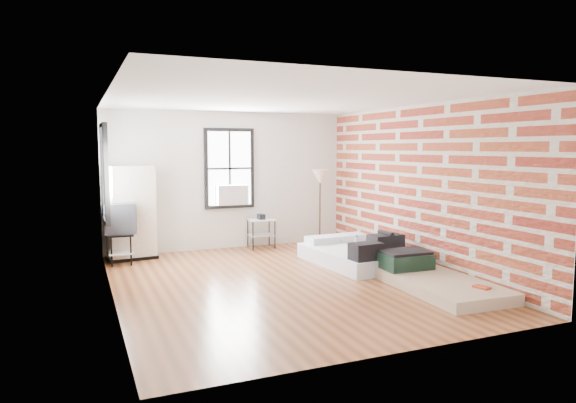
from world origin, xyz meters
name	(u,v)px	position (x,y,z in m)	size (l,w,h in m)	color
ground	(284,282)	(0.00, 0.00, 0.00)	(6.00, 6.00, 0.00)	#593017
room_shell	(289,169)	(0.23, 0.36, 1.74)	(5.02, 6.02, 2.80)	silver
mattress_main	(360,254)	(1.75, 0.66, 0.18)	(1.61, 2.10, 0.64)	silver
mattress_bare	(432,278)	(1.93, -1.11, 0.13)	(1.17, 2.12, 0.45)	tan
wardrobe	(131,213)	(-2.00, 2.65, 0.87)	(0.94, 0.62, 1.74)	black
side_table	(261,225)	(0.60, 2.72, 0.48)	(0.55, 0.44, 0.71)	black
floor_lamp	(320,181)	(1.85, 2.52, 1.38)	(0.35, 0.35, 1.61)	black
tv_stand	(120,220)	(-2.21, 2.40, 0.79)	(0.57, 0.79, 1.09)	black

